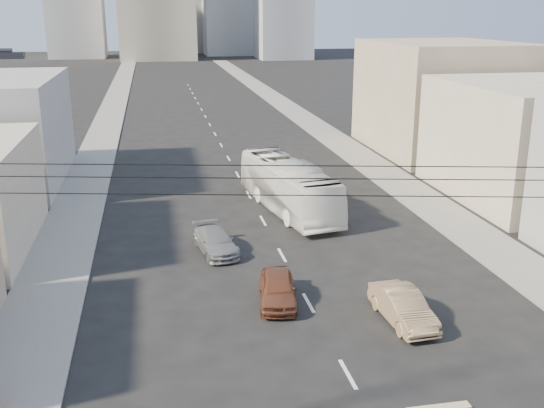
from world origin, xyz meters
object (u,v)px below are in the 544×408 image
object	(u,v)px
city_bus	(288,186)
sedan_tan	(403,307)
sedan_grey	(215,241)
sedan_brown	(277,288)

from	to	relation	value
city_bus	sedan_tan	size ratio (longest dim) A/B	2.80
sedan_tan	sedan_grey	size ratio (longest dim) A/B	0.98
sedan_brown	sedan_grey	xyz separation A→B (m)	(-2.11, 6.78, -0.06)
sedan_brown	sedan_grey	distance (m)	7.10
city_bus	sedan_brown	size ratio (longest dim) A/B	2.93
city_bus	sedan_brown	bearing A→B (deg)	-113.64
sedan_grey	sedan_brown	bearing A→B (deg)	-82.95
sedan_brown	sedan_grey	world-z (taller)	sedan_brown
city_bus	sedan_tan	bearing A→B (deg)	-94.53
sedan_brown	sedan_tan	bearing A→B (deg)	-21.28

